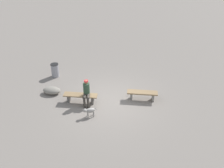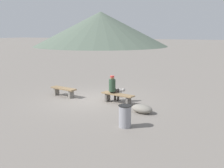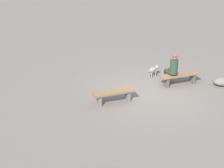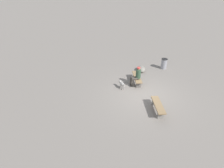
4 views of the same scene
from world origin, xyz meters
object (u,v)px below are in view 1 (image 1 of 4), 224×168
at_px(trash_bin, 55,70).
at_px(dog, 89,111).
at_px(bench_left, 142,94).
at_px(boulder, 52,91).
at_px(bench_right, 81,97).
at_px(seated_person, 86,91).

bearing_deg(trash_bin, dog, 116.27).
height_order(bench_left, dog, dog).
distance_m(trash_bin, boulder, 1.88).
distance_m(bench_right, boulder, 1.83).
relative_size(dog, trash_bin, 0.82).
xyz_separation_m(bench_left, trash_bin, (4.68, -2.84, 0.06)).
bearing_deg(bench_right, seated_person, 163.91).
bearing_deg(trash_bin, seated_person, 121.95).
distance_m(bench_left, boulder, 4.78).
height_order(trash_bin, boulder, trash_bin).
bearing_deg(boulder, seated_person, 149.18).
height_order(seated_person, trash_bin, seated_person).
height_order(seated_person, boulder, seated_person).
bearing_deg(boulder, trash_bin, -90.11).
height_order(bench_left, trash_bin, trash_bin).
bearing_deg(boulder, bench_right, 148.47).
bearing_deg(dog, bench_left, -168.59).
bearing_deg(seated_person, bench_left, -172.00).
relative_size(bench_left, dog, 2.41).
bearing_deg(boulder, dog, 132.79).
relative_size(seated_person, trash_bin, 1.62).
distance_m(bench_left, seated_person, 2.85).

